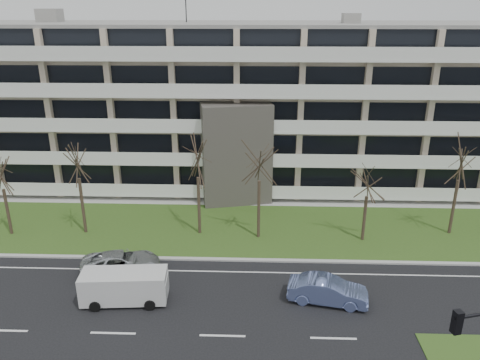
{
  "coord_description": "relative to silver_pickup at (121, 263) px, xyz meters",
  "views": [
    {
      "loc": [
        1.69,
        -20.72,
        16.84
      ],
      "look_at": [
        0.6,
        10.0,
        5.3
      ],
      "focal_mm": 35.0,
      "sensor_mm": 36.0,
      "label": 1
    }
  ],
  "objects": [
    {
      "name": "grass_verge",
      "position": [
        7.23,
        6.77,
        -0.69
      ],
      "size": [
        90.0,
        10.0,
        0.06
      ],
      "primitive_type": "cube",
      "color": "#32541C",
      "rests_on": "ground"
    },
    {
      "name": "silver_pickup",
      "position": [
        0.0,
        0.0,
        0.0
      ],
      "size": [
        5.52,
        3.36,
        1.43
      ],
      "primitive_type": "imported",
      "rotation": [
        0.0,
        0.0,
        1.77
      ],
      "color": "#BABDC2",
      "rests_on": "ground"
    },
    {
      "name": "lane_edge_line",
      "position": [
        7.23,
        0.27,
        -0.71
      ],
      "size": [
        90.0,
        0.12,
        0.01
      ],
      "primitive_type": "cube",
      "color": "white",
      "rests_on": "ground"
    },
    {
      "name": "ground",
      "position": [
        7.23,
        -6.23,
        -0.72
      ],
      "size": [
        160.0,
        160.0,
        0.0
      ],
      "primitive_type": "plane",
      "color": "black",
      "rests_on": "ground"
    },
    {
      "name": "tree_2",
      "position": [
        -4.4,
        5.66,
        5.61
      ],
      "size": [
        4.07,
        4.07,
        8.13
      ],
      "color": "#382B21",
      "rests_on": "ground"
    },
    {
      "name": "tree_5",
      "position": [
        17.13,
        5.16,
        4.26
      ],
      "size": [
        3.21,
        3.21,
        6.41
      ],
      "color": "#382B21",
      "rests_on": "ground"
    },
    {
      "name": "curb",
      "position": [
        7.23,
        1.77,
        -0.66
      ],
      "size": [
        90.0,
        0.35,
        0.12
      ],
      "primitive_type": "cube",
      "color": "#B2B2AD",
      "rests_on": "ground"
    },
    {
      "name": "apartment_building",
      "position": [
        7.23,
        19.09,
        6.9
      ],
      "size": [
        60.5,
        15.1,
        18.75
      ],
      "color": "#B6A78D",
      "rests_on": "ground"
    },
    {
      "name": "blue_sedan",
      "position": [
        13.34,
        -2.88,
        0.07
      ],
      "size": [
        4.98,
        2.52,
        1.57
      ],
      "primitive_type": "imported",
      "rotation": [
        0.0,
        0.0,
        1.38
      ],
      "color": "#7486C9",
      "rests_on": "ground"
    },
    {
      "name": "tree_6",
      "position": [
        24.18,
        6.53,
        5.48
      ],
      "size": [
        3.99,
        3.99,
        7.97
      ],
      "color": "#382B21",
      "rests_on": "ground"
    },
    {
      "name": "tree_1",
      "position": [
        -10.12,
        5.2,
        4.51
      ],
      "size": [
        3.36,
        3.36,
        6.73
      ],
      "color": "#382B21",
      "rests_on": "ground"
    },
    {
      "name": "tree_4",
      "position": [
        9.2,
        5.34,
        5.75
      ],
      "size": [
        4.15,
        4.15,
        8.31
      ],
      "color": "#382B21",
      "rests_on": "ground"
    },
    {
      "name": "tree_3",
      "position": [
        4.6,
        5.86,
        5.79
      ],
      "size": [
        4.18,
        4.18,
        8.36
      ],
      "color": "#382B21",
      "rests_on": "ground"
    },
    {
      "name": "white_van",
      "position": [
        1.22,
        -3.25,
        0.46
      ],
      "size": [
        5.21,
        2.4,
        1.97
      ],
      "rotation": [
        0.0,
        0.0,
        0.08
      ],
      "color": "silver",
      "rests_on": "ground"
    },
    {
      "name": "sidewalk",
      "position": [
        7.23,
        12.27,
        -0.68
      ],
      "size": [
        90.0,
        2.0,
        0.08
      ],
      "primitive_type": "cube",
      "color": "#B2B2AD",
      "rests_on": "ground"
    }
  ]
}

